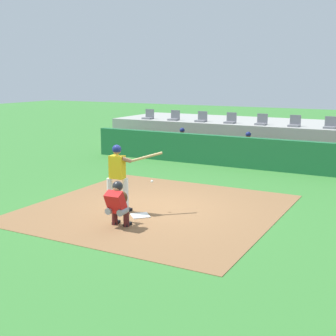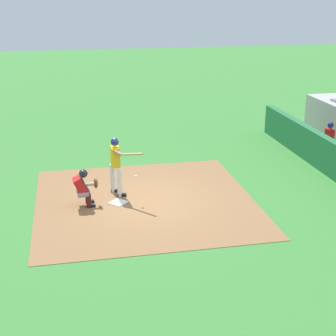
# 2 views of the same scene
# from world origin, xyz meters

# --- Properties ---
(ground_plane) EXTENTS (80.00, 80.00, 0.00)m
(ground_plane) POSITION_xyz_m (0.00, 0.00, 0.00)
(ground_plane) COLOR #387A33
(dirt_infield) EXTENTS (6.40, 6.40, 0.01)m
(dirt_infield) POSITION_xyz_m (0.00, 0.00, 0.01)
(dirt_infield) COLOR olive
(dirt_infield) RESTS_ON ground
(home_plate) EXTENTS (0.62, 0.62, 0.02)m
(home_plate) POSITION_xyz_m (0.00, -0.80, 0.02)
(home_plate) COLOR white
(home_plate) RESTS_ON dirt_infield
(batter_at_plate) EXTENTS (1.24, 0.89, 1.80)m
(batter_at_plate) POSITION_xyz_m (-0.67, -0.76, 1.04)
(batter_at_plate) COLOR silver
(batter_at_plate) RESTS_ON ground
(catcher_crouched) EXTENTS (0.50, 1.87, 1.13)m
(catcher_crouched) POSITION_xyz_m (-0.02, -1.76, 0.61)
(catcher_crouched) COLOR gray
(catcher_crouched) RESTS_ON ground
(dugout_wall) EXTENTS (13.00, 0.30, 1.20)m
(dugout_wall) POSITION_xyz_m (0.00, 6.50, 0.60)
(dugout_wall) COLOR #1E6638
(dugout_wall) RESTS_ON ground
(dugout_bench) EXTENTS (11.80, 0.44, 0.45)m
(dugout_bench) POSITION_xyz_m (0.00, 7.50, 0.23)
(dugout_bench) COLOR olive
(dugout_bench) RESTS_ON ground
(dugout_player_0) EXTENTS (0.49, 0.70, 1.30)m
(dugout_player_0) POSITION_xyz_m (-2.95, 7.34, 0.67)
(dugout_player_0) COLOR #939399
(dugout_player_0) RESTS_ON ground
(dugout_player_1) EXTENTS (0.49, 0.70, 1.30)m
(dugout_player_1) POSITION_xyz_m (0.05, 7.34, 0.67)
(dugout_player_1) COLOR #939399
(dugout_player_1) RESTS_ON ground
(stands_platform) EXTENTS (15.00, 4.40, 1.40)m
(stands_platform) POSITION_xyz_m (0.00, 10.90, 0.70)
(stands_platform) COLOR #9E9E99
(stands_platform) RESTS_ON ground
(stadium_seat_0) EXTENTS (0.46, 0.46, 0.48)m
(stadium_seat_0) POSITION_xyz_m (-5.78, 9.38, 1.53)
(stadium_seat_0) COLOR slate
(stadium_seat_0) RESTS_ON stands_platform
(stadium_seat_1) EXTENTS (0.46, 0.46, 0.48)m
(stadium_seat_1) POSITION_xyz_m (-4.33, 9.38, 1.53)
(stadium_seat_1) COLOR slate
(stadium_seat_1) RESTS_ON stands_platform
(stadium_seat_2) EXTENTS (0.46, 0.46, 0.48)m
(stadium_seat_2) POSITION_xyz_m (-2.89, 9.38, 1.53)
(stadium_seat_2) COLOR slate
(stadium_seat_2) RESTS_ON stands_platform
(stadium_seat_3) EXTENTS (0.46, 0.46, 0.48)m
(stadium_seat_3) POSITION_xyz_m (-1.44, 9.38, 1.53)
(stadium_seat_3) COLOR slate
(stadium_seat_3) RESTS_ON stands_platform
(stadium_seat_4) EXTENTS (0.46, 0.46, 0.48)m
(stadium_seat_4) POSITION_xyz_m (0.00, 9.38, 1.53)
(stadium_seat_4) COLOR slate
(stadium_seat_4) RESTS_ON stands_platform
(stadium_seat_5) EXTENTS (0.46, 0.46, 0.48)m
(stadium_seat_5) POSITION_xyz_m (1.44, 9.38, 1.53)
(stadium_seat_5) COLOR slate
(stadium_seat_5) RESTS_ON stands_platform
(stadium_seat_6) EXTENTS (0.46, 0.46, 0.48)m
(stadium_seat_6) POSITION_xyz_m (2.89, 9.38, 1.53)
(stadium_seat_6) COLOR slate
(stadium_seat_6) RESTS_ON stands_platform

